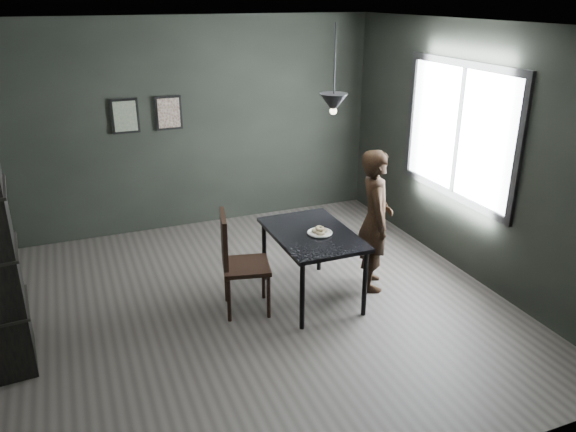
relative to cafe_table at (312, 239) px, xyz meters
name	(u,v)px	position (x,y,z in m)	size (l,w,h in m)	color
ground	(259,307)	(-0.60, 0.00, -0.67)	(5.00, 5.00, 0.00)	#332F2C
back_wall	(196,125)	(-0.60, 2.50, 0.73)	(5.00, 0.10, 2.80)	black
ceiling	(252,24)	(-0.60, 0.00, 2.13)	(5.00, 5.00, 0.02)	silver
window_assembly	(458,132)	(1.87, 0.20, 0.93)	(0.04, 1.96, 1.56)	white
cafe_table	(312,239)	(0.00, 0.00, 0.00)	(0.80, 1.20, 0.75)	black
white_plate	(320,233)	(0.05, -0.07, 0.08)	(0.23, 0.23, 0.01)	white
donut_pile	(320,231)	(0.05, -0.07, 0.12)	(0.16, 0.16, 0.07)	beige
woman	(375,220)	(0.72, -0.02, 0.11)	(0.57, 0.37, 1.56)	black
wood_chair	(236,257)	(-0.82, 0.02, -0.07)	(0.55, 0.55, 1.06)	black
pendant_lamp	(334,103)	(0.25, 0.10, 1.38)	(0.28, 0.28, 0.86)	black
framed_print_left	(125,116)	(-1.50, 2.47, 0.93)	(0.34, 0.04, 0.44)	black
framed_print_right	(169,113)	(-0.95, 2.47, 0.93)	(0.34, 0.04, 0.44)	black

